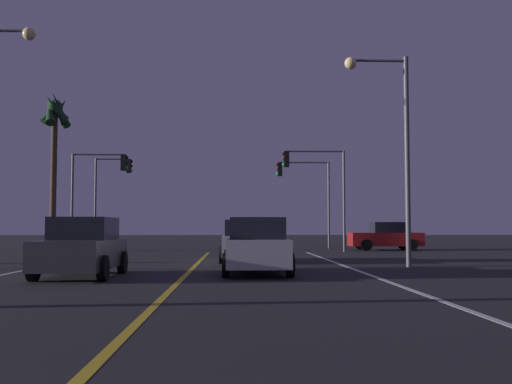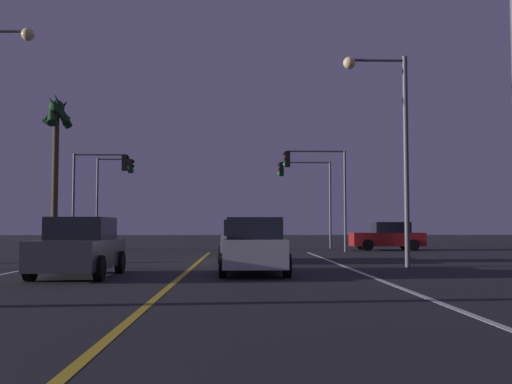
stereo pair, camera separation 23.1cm
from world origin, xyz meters
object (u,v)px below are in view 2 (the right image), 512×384
Objects in this scene: car_crossing_side at (388,237)px; traffic_light_near_right at (316,176)px; traffic_light_far_right at (305,184)px; car_oncoming at (80,248)px; traffic_light_far_left at (114,183)px; car_lead_same_lane at (254,247)px; palm_tree_left_far at (56,125)px; traffic_light_near_left at (100,179)px; car_ahead_far at (244,241)px; street_lamp_right_near at (493,67)px; street_lamp_right_far at (391,131)px.

car_crossing_side is 6.25m from traffic_light_near_right.
car_crossing_side is 0.75× the size of traffic_light_far_right.
car_oncoming is 22.26m from traffic_light_far_left.
car_lead_same_lane is at bearing 99.85° from car_oncoming.
palm_tree_left_far reaches higher than car_oncoming.
traffic_light_near_left is (-8.26, 15.32, 3.27)m from car_lead_same_lane.
car_ahead_far is at bearing 52.51° from car_crossing_side.
traffic_light_far_right is (8.89, 21.69, 3.42)m from car_oncoming.
traffic_light_far_left is at bearing -62.71° from street_lamp_right_near.
traffic_light_near_left reaches higher than car_ahead_far.
car_ahead_far is at bearing -60.02° from traffic_light_far_left.
car_lead_same_lane is 0.57× the size of street_lamp_right_far.
traffic_light_near_right is 20.99m from street_lamp_right_near.
car_lead_same_lane is 8.55m from street_lamp_right_near.
street_lamp_right_near is (13.65, -26.45, 0.56)m from traffic_light_far_left.
traffic_light_far_left is at bearing -170.49° from car_oncoming.
car_oncoming is at bearing 146.30° from car_ahead_far.
car_lead_same_lane is 16.17m from traffic_light_near_right.
street_lamp_right_far is (-3.56, -14.83, 4.02)m from car_crossing_side.
car_ahead_far is (-0.25, 6.27, 0.00)m from car_lead_same_lane.
traffic_light_near_left reaches higher than car_lead_same_lane.
traffic_light_far_left reaches higher than traffic_light_near_right.
traffic_light_far_right is (4.13, 14.55, 3.42)m from car_ahead_far.
car_lead_same_lane and car_ahead_far have the same top height.
traffic_light_near_left is at bearing -33.12° from palm_tree_left_far.
traffic_light_near_left is at bearing -86.01° from traffic_light_far_left.
street_lamp_right_far is 0.80× the size of palm_tree_left_far.
traffic_light_far_right is at bearing 0.00° from traffic_light_far_left.
street_lamp_right_near reaches higher than street_lamp_right_far.
traffic_light_far_left reaches higher than car_lead_same_lane.
traffic_light_far_right is at bearing -15.83° from car_ahead_far.
traffic_light_far_right is (3.88, 20.82, 3.42)m from car_lead_same_lane.
traffic_light_far_right reaches higher than car_crossing_side.
traffic_light_near_left is 5.04m from palm_tree_left_far.
palm_tree_left_far is at bearing 146.88° from traffic_light_near_left.
traffic_light_near_left is at bearing -168.65° from car_oncoming.
car_crossing_side is (8.75, 11.41, 0.00)m from car_ahead_far.
traffic_light_near_right is at bearing -23.75° from traffic_light_far_left.
street_lamp_right_far reaches higher than car_oncoming.
traffic_light_far_right is 0.97× the size of traffic_light_far_left.
street_lamp_right_far is at bearing 94.98° from traffic_light_near_right.
traffic_light_near_right is at bearing 151.28° from car_oncoming.
car_ahead_far is 0.73× the size of traffic_light_far_left.
palm_tree_left_far is at bearing -160.72° from car_oncoming.
car_oncoming is 0.75× the size of traffic_light_near_right.
street_lamp_right_far is at bearing 76.52° from car_crossing_side.
traffic_light_far_left is at bearing 29.98° from car_ahead_far.
car_crossing_side is 20.98m from palm_tree_left_far.
street_lamp_right_near is at bearing -138.38° from car_lead_same_lane.
traffic_light_far_left is (-12.52, 0.00, 0.06)m from traffic_light_far_right.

